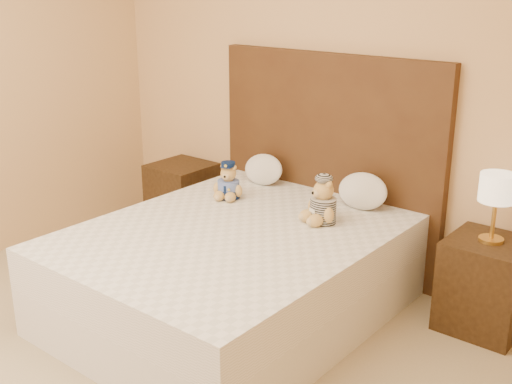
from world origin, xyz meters
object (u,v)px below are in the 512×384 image
teddy_prisoner (323,200)px  lamp (497,191)px  nightstand_right (485,285)px  teddy_police (228,180)px  bed (234,272)px  pillow_left (263,168)px  pillow_right (363,189)px  nightstand_left (182,197)px

teddy_prisoner → lamp: bearing=44.4°
nightstand_right → teddy_prisoner: (-0.91, -0.35, 0.42)m
nightstand_right → teddy_police: (-1.66, -0.38, 0.40)m
teddy_prisoner → bed: bearing=-103.9°
bed → pillow_left: bearing=117.4°
pillow_right → bed: bearing=-115.2°
nightstand_right → pillow_left: 1.73m
lamp → pillow_left: lamp is taller
nightstand_right → pillow_left: (-1.68, 0.03, 0.39)m
nightstand_right → lamp: bearing=180.0°
nightstand_right → pillow_right: (-0.86, 0.03, 0.40)m
teddy_police → teddy_prisoner: bearing=-17.6°
pillow_left → lamp: bearing=-1.0°
teddy_police → teddy_prisoner: 0.74m
bed → nightstand_left: 1.48m
nightstand_left → pillow_left: size_ratio=1.69×
bed → lamp: bearing=32.6°
bed → pillow_right: 1.00m
lamp → teddy_prisoner: (-0.91, -0.35, -0.16)m
nightstand_right → lamp: 0.57m
nightstand_left → lamp: bearing=0.0°
bed → teddy_prisoner: 0.70m
pillow_left → bed: bearing=-62.6°
teddy_police → teddy_prisoner: size_ratio=0.88×
bed → lamp: lamp is taller
pillow_left → nightstand_left: bearing=-177.9°
pillow_left → nightstand_right: bearing=-1.0°
lamp → teddy_police: lamp is taller
bed → pillow_right: size_ratio=5.74×
nightstand_left → pillow_left: pillow_left is taller
pillow_left → pillow_right: (0.82, 0.00, 0.01)m
teddy_police → pillow_right: bearing=7.5°
pillow_right → lamp: bearing=-2.0°
nightstand_left → teddy_prisoner: size_ratio=1.93×
nightstand_right → pillow_right: 0.95m
nightstand_left → teddy_prisoner: teddy_prisoner is taller
bed → teddy_police: 0.71m
lamp → pillow_right: (-0.86, 0.03, -0.18)m
teddy_prisoner → pillow_right: size_ratio=0.82×
bed → lamp: 1.59m
bed → nightstand_left: size_ratio=3.64×
nightstand_right → pillow_right: size_ratio=1.58×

